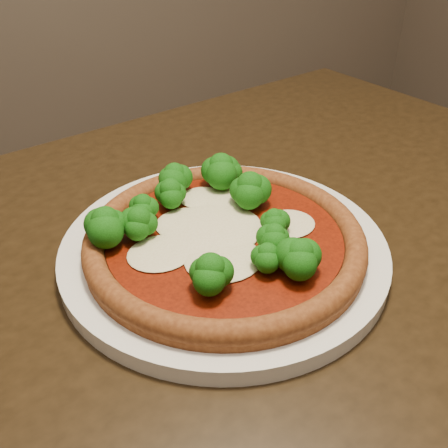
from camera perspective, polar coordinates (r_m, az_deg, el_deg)
name	(u,v)px	position (r m, az deg, el deg)	size (l,w,h in m)	color
dining_table	(267,339)	(0.58, 4.93, -12.93)	(1.25, 1.07, 0.75)	black
plate	(224,248)	(0.53, 0.00, -2.75)	(0.34, 0.34, 0.02)	silver
pizza	(220,231)	(0.51, -0.43, -0.85)	(0.29, 0.29, 0.06)	brown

